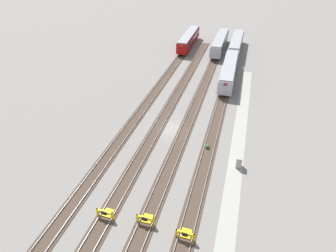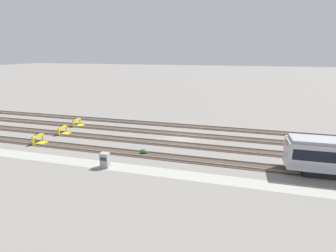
% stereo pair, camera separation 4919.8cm
% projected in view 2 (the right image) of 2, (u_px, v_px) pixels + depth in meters
% --- Properties ---
extents(ground_plane, '(400.00, 400.00, 0.00)m').
position_uv_depth(ground_plane, '(180.00, 139.00, 36.69)').
color(ground_plane, gray).
extents(service_walkway, '(54.00, 2.00, 0.01)m').
position_uv_depth(service_walkway, '(157.00, 172.00, 26.80)').
color(service_walkway, '#9E9E93').
rests_on(service_walkway, ground).
extents(rail_track_nearest, '(90.00, 2.24, 0.21)m').
position_uv_depth(rail_track_nearest, '(168.00, 157.00, 30.50)').
color(rail_track_nearest, '#47382D').
rests_on(rail_track_nearest, ground).
extents(rail_track_near_inner, '(90.00, 2.24, 0.21)m').
position_uv_depth(rail_track_near_inner, '(177.00, 144.00, 34.62)').
color(rail_track_near_inner, '#47382D').
rests_on(rail_track_near_inner, ground).
extents(rail_track_middle, '(90.00, 2.24, 0.21)m').
position_uv_depth(rail_track_middle, '(184.00, 134.00, 38.74)').
color(rail_track_middle, '#47382D').
rests_on(rail_track_middle, ground).
extents(rail_track_far_inner, '(90.00, 2.24, 0.21)m').
position_uv_depth(rail_track_far_inner, '(189.00, 126.00, 42.87)').
color(rail_track_far_inner, '#47382D').
rests_on(rail_track_far_inner, ground).
extents(bumper_stop_nearest_track, '(1.35, 2.00, 1.22)m').
position_uv_depth(bumper_stop_nearest_track, '(40.00, 140.00, 34.93)').
color(bumper_stop_nearest_track, gold).
rests_on(bumper_stop_nearest_track, ground).
extents(bumper_stop_near_inner_track, '(1.37, 2.01, 1.22)m').
position_uv_depth(bumper_stop_near_inner_track, '(64.00, 131.00, 38.93)').
color(bumper_stop_near_inner_track, gold).
rests_on(bumper_stop_near_inner_track, ground).
extents(bumper_stop_middle_track, '(1.35, 2.00, 1.22)m').
position_uv_depth(bumper_stop_middle_track, '(78.00, 123.00, 43.20)').
color(bumper_stop_middle_track, gold).
rests_on(bumper_stop_middle_track, ground).
extents(electrical_cabinet, '(0.90, 0.73, 1.60)m').
position_uv_depth(electrical_cabinet, '(105.00, 160.00, 27.69)').
color(electrical_cabinet, '#9E9E99').
rests_on(electrical_cabinet, ground).
extents(weed_clump, '(0.92, 0.70, 0.64)m').
position_uv_depth(weed_clump, '(144.00, 152.00, 31.48)').
color(weed_clump, '#38602D').
rests_on(weed_clump, ground).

